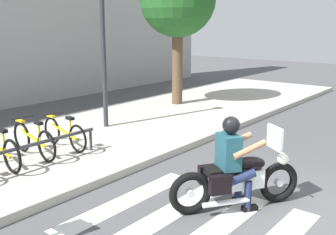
{
  "coord_description": "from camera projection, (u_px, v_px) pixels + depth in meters",
  "views": [
    {
      "loc": [
        -5.35,
        -1.8,
        2.76
      ],
      "look_at": [
        1.06,
        3.3,
        0.84
      ],
      "focal_mm": 42.82,
      "sensor_mm": 36.0,
      "label": 1
    }
  ],
  "objects": [
    {
      "name": "bicycle_4",
      "position": [
        64.0,
        133.0,
        8.55
      ],
      "size": [
        0.48,
        1.57,
        0.72
      ],
      "color": "black",
      "rests_on": "sidewalk"
    },
    {
      "name": "bicycle_3",
      "position": [
        34.0,
        140.0,
        7.98
      ],
      "size": [
        0.48,
        1.6,
        0.77
      ],
      "color": "black",
      "rests_on": "sidewalk"
    },
    {
      "name": "sidewalk",
      "position": [
        68.0,
        146.0,
        9.03
      ],
      "size": [
        24.0,
        4.4,
        0.15
      ],
      "primitive_type": "cube",
      "color": "#B7B2A8",
      "rests_on": "ground"
    },
    {
      "name": "rider",
      "position": [
        233.0,
        156.0,
        5.96
      ],
      "size": [
        0.77,
        0.74,
        1.45
      ],
      "color": "#1E4C59",
      "rests_on": "ground"
    },
    {
      "name": "crosswalk_stripe_3",
      "position": [
        212.0,
        232.0,
        5.42
      ],
      "size": [
        2.8,
        0.4,
        0.01
      ],
      "primitive_type": "cube",
      "color": "white",
      "rests_on": "ground"
    },
    {
      "name": "bike_rack",
      "position": [
        14.0,
        151.0,
        7.06
      ],
      "size": [
        3.58,
        0.07,
        0.49
      ],
      "color": "#333338",
      "rests_on": "sidewalk"
    },
    {
      "name": "motorcycle",
      "position": [
        237.0,
        179.0,
        6.06
      ],
      "size": [
        1.82,
        1.31,
        1.25
      ],
      "color": "black",
      "rests_on": "ground"
    },
    {
      "name": "crosswalk_stripe_4",
      "position": [
        166.0,
        215.0,
        5.91
      ],
      "size": [
        2.8,
        0.4,
        0.01
      ],
      "primitive_type": "cube",
      "color": "white",
      "rests_on": "ground"
    },
    {
      "name": "street_lamp",
      "position": [
        103.0,
        25.0,
        9.85
      ],
      "size": [
        0.28,
        0.28,
        4.52
      ],
      "color": "#2D2D33",
      "rests_on": "ground"
    },
    {
      "name": "crosswalk_stripe_5",
      "position": [
        127.0,
        201.0,
        6.39
      ],
      "size": [
        2.8,
        0.4,
        0.01
      ],
      "primitive_type": "cube",
      "color": "white",
      "rests_on": "ground"
    },
    {
      "name": "tree_near_rack",
      "position": [
        178.0,
        0.0,
        12.65
      ],
      "size": [
        2.43,
        2.43,
        4.75
      ],
      "color": "brown",
      "rests_on": "ground"
    },
    {
      "name": "ground_plane",
      "position": [
        300.0,
        219.0,
        5.8
      ],
      "size": [
        48.0,
        48.0,
        0.0
      ],
      "primitive_type": "plane",
      "color": "#4C4C4F"
    }
  ]
}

